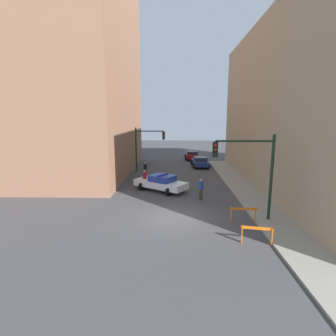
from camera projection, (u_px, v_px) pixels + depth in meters
ground_plane at (173, 217)px, 16.73m from camera, size 120.00×120.00×0.00m
sidewalk_right at (271, 217)px, 16.55m from camera, size 2.40×44.00×0.12m
building_corner_left at (65, 66)px, 28.59m from camera, size 14.00×20.00×23.73m
building_right at (327, 105)px, 22.86m from camera, size 12.00×28.00×14.71m
traffic_light_near at (252, 165)px, 15.55m from camera, size 3.64×0.35×5.20m
traffic_light_far at (145, 143)px, 30.28m from camera, size 3.44×0.35×5.20m
police_car at (161, 183)px, 22.81m from camera, size 4.93×4.17×1.52m
parked_car_near at (200, 162)px, 34.15m from camera, size 2.38×4.37×1.31m
parked_car_mid at (192, 155)px, 40.24m from camera, size 2.30×4.32×1.31m
pedestrian_crossing at (145, 179)px, 23.74m from camera, size 0.37×0.37×1.66m
pedestrian_corner at (145, 170)px, 27.88m from camera, size 0.51×0.51×1.66m
pedestrian_sidewalk at (201, 189)px, 20.31m from camera, size 0.40×0.40×1.66m
barrier_front at (257, 232)px, 13.10m from camera, size 1.58×0.42×0.90m
barrier_mid at (243, 212)px, 15.90m from camera, size 1.60×0.21×0.90m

